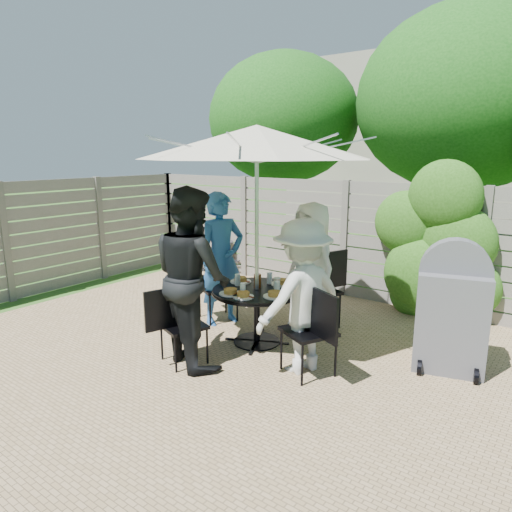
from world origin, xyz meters
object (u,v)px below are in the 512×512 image
Objects in this scene: person_left at (222,259)px; chair_right at (309,349)px; chair_back at (318,305)px; plate_extra at (243,295)px; plate_front at (230,292)px; glass_left at (238,280)px; person_back at (311,267)px; coffee_cup at (277,283)px; umbrella at (257,142)px; bicycle at (220,255)px; chair_front at (183,341)px; plate_left at (241,280)px; person_front at (192,277)px; bbq_grill at (451,311)px; glass_front at (243,289)px; glass_right at (277,287)px; plate_back at (281,282)px; plate_right at (275,295)px; glass_back at (270,278)px; patio_table at (257,306)px; chair_left at (218,300)px; syrup_jug at (257,281)px; person_right at (302,297)px.

chair_right is at bearing -90.06° from person_left.
plate_extra is (-0.25, -1.25, 0.41)m from chair_back.
plate_front is 0.37m from glass_left.
person_back is 13.90× the size of coffee_cup.
umbrella reaches higher than chair_right.
umbrella is at bearing -42.70° from bicycle.
chair_back is 1.13× the size of chair_front.
umbrella is 12.93× the size of plate_left.
person_front is 1.37× the size of bbq_grill.
chair_back is 7.16× the size of glass_front.
person_front is 8.04× the size of plate_extra.
person_left is 1.10m from glass_right.
person_left is (-0.78, 0.28, -1.48)m from umbrella.
plate_back is (0.44, 1.25, 0.44)m from chair_front.
glass_left is at bearing -65.80° from plate_left.
chair_back is at bearing 78.51° from plate_extra.
bicycle reaches higher than chair_front.
glass_right reaches higher than plate_extra.
umbrella is 1.90× the size of person_left.
plate_right is at bearing 6.22° from chair_right.
glass_back and glass_right have the same top height.
person_front reaches higher than plate_left.
bicycle is (-2.01, 1.97, -0.31)m from glass_left.
plate_front is (0.16, 0.44, -0.25)m from person_front.
plate_front is at bearing -155.80° from glass_front.
chair_front is at bearing -109.53° from plate_front.
umbrella is 1.63m from person_front.
glass_front reaches higher than patio_table.
chair_left is 1.32m from glass_right.
glass_right is 0.88× the size of syrup_jug.
syrup_jug is at bearing 9.83° from chair_left.
glass_back is at bearing 97.44° from plate_extra.
glass_back is at bearing 131.28° from plate_right.
person_right is at bearing -14.04° from glass_left.
plate_back is 0.18m from coffee_cup.
chair_back is at bearing 70.43° from plate_front.
chair_right is 3.72× the size of plate_right.
person_front is 12.06× the size of syrup_jug.
patio_table is 0.39m from glass_right.
glass_right is 0.32m from syrup_jug.
chair_left is 6.75× the size of glass_back.
plate_extra is at bearing -120.67° from glass_right.
umbrella is at bearing -87.54° from glass_back.
bicycle is at bearing 53.65° from chair_front.
umbrella is at bearing 2.43° from chair_back.
bicycle is (-3.20, 2.28, 0.16)m from chair_right.
plate_left is 0.53m from glass_front.
glass_front is at bearing -42.54° from glass_left.
chair_back reaches higher than patio_table.
bbq_grill reaches higher than plate_back.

